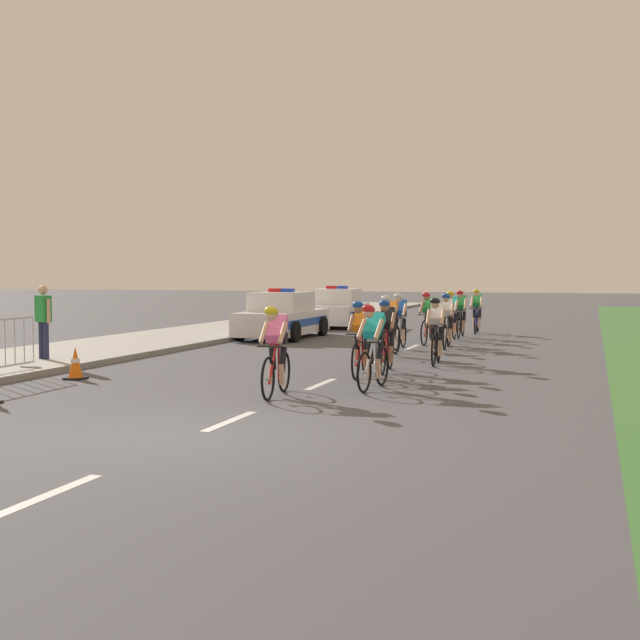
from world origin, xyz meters
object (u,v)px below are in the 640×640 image
(police_car_second, at_px, (337,309))
(spectator_closest, at_px, (43,317))
(police_car_nearest, at_px, (282,317))
(cyclist_ninth, at_px, (452,315))
(cyclist_fifth, at_px, (436,330))
(traffic_cone_mid, at_px, (75,364))
(cyclist_eighth, at_px, (400,321))
(cyclist_eleventh, at_px, (461,313))
(cyclist_twelfth, at_px, (477,311))
(cyclist_second, at_px, (373,346))
(cyclist_seventh, at_px, (447,320))
(cyclist_third, at_px, (361,338))
(cyclist_tenth, at_px, (428,317))
(cyclist_sixth, at_px, (389,325))
(cyclist_fourth, at_px, (386,335))
(cyclist_lead, at_px, (276,350))

(police_car_second, bearing_deg, spectator_closest, -99.49)
(police_car_second, bearing_deg, police_car_nearest, -90.02)
(spectator_closest, bearing_deg, cyclist_ninth, 50.86)
(cyclist_fifth, height_order, traffic_cone_mid, cyclist_fifth)
(cyclist_eighth, distance_m, cyclist_eleventh, 4.74)
(cyclist_twelfth, bearing_deg, spectator_closest, -122.28)
(cyclist_twelfth, height_order, police_car_nearest, police_car_nearest)
(cyclist_second, relative_size, cyclist_eleventh, 1.00)
(cyclist_eleventh, height_order, police_car_nearest, police_car_nearest)
(police_car_nearest, bearing_deg, police_car_second, 89.98)
(traffic_cone_mid, bearing_deg, cyclist_twelfth, 68.63)
(cyclist_seventh, bearing_deg, cyclist_fifth, -83.65)
(cyclist_eleventh, bearing_deg, cyclist_third, -91.89)
(cyclist_twelfth, xyz_separation_m, police_car_nearest, (-5.61, -4.04, -0.11))
(cyclist_second, xyz_separation_m, cyclist_eighth, (-1.27, 7.58, 0.00))
(cyclist_tenth, bearing_deg, cyclist_ninth, 74.61)
(cyclist_sixth, xyz_separation_m, police_car_second, (-4.59, 10.23, -0.11))
(cyclist_eleventh, bearing_deg, cyclist_fifth, -85.17)
(cyclist_eleventh, xyz_separation_m, spectator_closest, (-7.80, -10.76, 0.30))
(cyclist_third, relative_size, police_car_nearest, 0.39)
(cyclist_fifth, distance_m, cyclist_seventh, 3.99)
(cyclist_seventh, bearing_deg, police_car_second, 125.84)
(cyclist_eighth, distance_m, police_car_second, 9.52)
(cyclist_fifth, xyz_separation_m, traffic_cone_mid, (-6.19, -4.82, -0.48))
(cyclist_third, xyz_separation_m, spectator_closest, (-7.45, -0.16, 0.30))
(cyclist_third, distance_m, cyclist_seventh, 6.65)
(cyclist_tenth, xyz_separation_m, police_car_second, (-4.86, 6.59, -0.11))
(cyclist_second, relative_size, cyclist_seventh, 1.00)
(spectator_closest, bearing_deg, cyclist_third, 1.20)
(cyclist_second, height_order, cyclist_eleventh, same)
(cyclist_third, height_order, cyclist_ninth, same)
(cyclist_eleventh, distance_m, police_car_second, 6.57)
(cyclist_fourth, height_order, police_car_second, police_car_second)
(cyclist_fourth, relative_size, cyclist_seventh, 1.00)
(cyclist_fourth, bearing_deg, traffic_cone_mid, -150.73)
(cyclist_ninth, bearing_deg, cyclist_tenth, -105.39)
(cyclist_seventh, distance_m, cyclist_ninth, 2.71)
(cyclist_eighth, bearing_deg, cyclist_lead, -90.32)
(cyclist_twelfth, relative_size, traffic_cone_mid, 2.69)
(cyclist_lead, bearing_deg, spectator_closest, 157.64)
(cyclist_sixth, xyz_separation_m, cyclist_eleventh, (0.78, 6.45, 0.00))
(cyclist_seventh, bearing_deg, cyclist_eighth, -150.17)
(police_car_nearest, bearing_deg, cyclist_fourth, -55.08)
(cyclist_sixth, relative_size, police_car_second, 0.38)
(cyclist_seventh, relative_size, traffic_cone_mid, 2.69)
(cyclist_lead, distance_m, traffic_cone_mid, 4.63)
(cyclist_fourth, height_order, cyclist_twelfth, same)
(cyclist_fifth, xyz_separation_m, cyclist_seventh, (-0.44, 3.96, 0.00))
(cyclist_eleventh, bearing_deg, cyclist_fourth, -90.29)
(cyclist_ninth, bearing_deg, police_car_nearest, -171.49)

